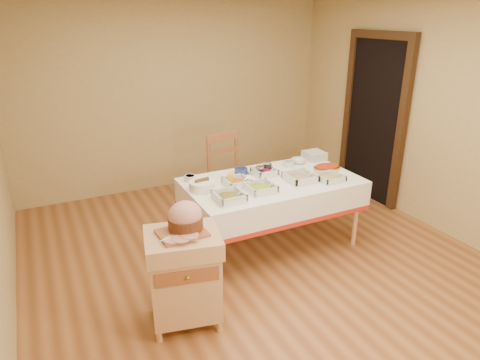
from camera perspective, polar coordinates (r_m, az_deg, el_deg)
name	(u,v)px	position (r m, az deg, el deg)	size (l,w,h in m)	color
room_shell	(262,141)	(3.95, 2.92, 5.17)	(5.00, 5.00, 5.00)	#97592E
doorway	(374,117)	(5.98, 17.46, 7.98)	(0.09, 1.10, 2.20)	black
dining_table	(271,194)	(4.57, 4.22, -1.90)	(1.82, 1.02, 0.76)	tan
butcher_cart	(184,273)	(3.52, -7.44, -12.24)	(0.66, 0.59, 0.82)	tan
dining_chair	(229,176)	(5.26, -1.46, 0.59)	(0.51, 0.49, 1.04)	#9A5732
ham_on_board	(185,219)	(3.32, -7.36, -5.21)	(0.38, 0.36, 0.25)	#9A5732
serving_dish_a	(229,197)	(4.00, -1.45, -2.23)	(0.27, 0.27, 0.12)	silver
serving_dish_b	(261,188)	(4.21, 2.75, -1.05)	(0.27, 0.27, 0.11)	silver
serving_dish_c	(300,177)	(4.50, 8.03, 0.33)	(0.29, 0.29, 0.12)	silver
serving_dish_d	(330,177)	(4.58, 11.86, 0.34)	(0.25, 0.25, 0.10)	silver
serving_dish_e	(237,182)	(4.34, -0.43, -0.29)	(0.25, 0.24, 0.11)	silver
serving_dish_f	(265,172)	(4.64, 3.31, 1.11)	(0.24, 0.23, 0.11)	silver
small_bowl_left	(190,178)	(4.50, -6.68, 0.30)	(0.12, 0.12, 0.05)	silver
small_bowl_mid	(241,171)	(4.67, 0.15, 1.27)	(0.15, 0.15, 0.06)	navy
small_bowl_right	(288,164)	(4.92, 6.46, 2.19)	(0.12, 0.12, 0.06)	silver
bowl_white_imported	(252,171)	(4.70, 1.56, 1.23)	(0.16, 0.16, 0.04)	silver
bowl_small_imported	(298,161)	(5.05, 7.79, 2.53)	(0.17, 0.17, 0.05)	silver
preserve_jar_left	(260,172)	(4.60, 2.69, 1.12)	(0.09, 0.09, 0.11)	silver
preserve_jar_right	(268,167)	(4.71, 3.69, 1.72)	(0.10, 0.10, 0.13)	silver
mustard_bottle	(230,179)	(4.31, -1.32, 0.12)	(0.05, 0.05, 0.17)	yellow
bread_basket	(202,186)	(4.24, -5.08, -0.75)	(0.26, 0.26, 0.11)	white
plate_stack	(314,156)	(5.20, 9.87, 3.23)	(0.23, 0.23, 0.10)	silver
brass_platter	(327,168)	(4.90, 11.51, 1.64)	(0.32, 0.23, 0.04)	#B49732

